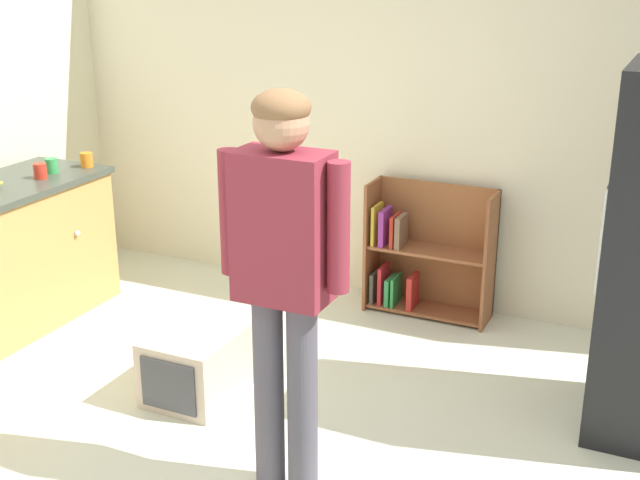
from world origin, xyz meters
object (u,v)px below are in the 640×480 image
Objects in this scene: green_cup at (52,166)px; standing_person at (283,260)px; bookshelf at (423,257)px; pet_carrier at (198,363)px; red_cup at (40,171)px; orange_cup at (87,160)px.

standing_person is at bearing -27.59° from green_cup.
green_cup is (-2.27, 1.19, -0.13)m from standing_person.
standing_person reaches higher than bookshelf.
bookshelf reaches higher than pet_carrier.
red_cup is at bearing -154.40° from bookshelf.
green_cup is at bearing -114.22° from orange_cup.
bookshelf is 1.54× the size of pet_carrier.
standing_person reaches higher than green_cup.
bookshelf is 2.27m from orange_cup.
orange_cup reaches higher than bookshelf.
bookshelf is 0.48× the size of standing_person.
orange_cup reaches higher than pet_carrier.
standing_person is 3.19× the size of pet_carrier.
pet_carrier is at bearing -32.33° from orange_cup.
standing_person is 18.51× the size of red_cup.
orange_cup is (0.07, 0.35, 0.00)m from red_cup.
green_cup is (-2.19, -0.90, 0.58)m from bookshelf.
standing_person is 2.48m from red_cup.
bookshelf is at bearing 18.09° from orange_cup.
green_cup is at bearing 156.13° from pet_carrier.
orange_cup is (-2.17, 1.40, -0.13)m from standing_person.
pet_carrier is at bearing 146.20° from standing_person.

